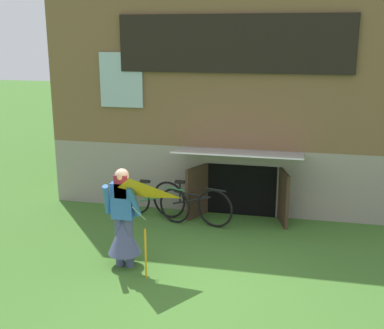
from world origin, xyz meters
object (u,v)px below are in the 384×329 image
(kite, at_px, (131,204))
(bicycle_green, at_px, (155,201))
(bicycle_black, at_px, (191,203))
(person, at_px, (124,226))

(kite, height_order, bicycle_green, kite)
(bicycle_black, bearing_deg, kite, -79.41)
(kite, distance_m, bicycle_black, 2.77)
(person, height_order, kite, person)
(person, distance_m, kite, 0.85)
(kite, bearing_deg, bicycle_black, 83.76)
(bicycle_black, xyz_separation_m, bicycle_green, (-0.76, 0.06, -0.03))
(bicycle_green, bearing_deg, bicycle_black, 15.41)
(person, xyz_separation_m, bicycle_green, (-0.15, 2.14, -0.31))
(kite, xyz_separation_m, bicycle_black, (0.29, 2.62, -0.86))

